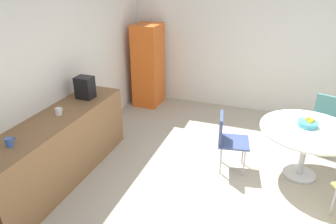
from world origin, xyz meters
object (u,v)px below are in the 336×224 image
at_px(mug_red, 59,111).
at_px(round_table, 307,136).
at_px(mug_white, 91,93).
at_px(coffee_maker, 85,87).
at_px(chair_navy, 227,136).
at_px(chair_teal, 325,116).
at_px(mug_green, 9,142).
at_px(locker_cabinet, 148,65).
at_px(fruit_bowl, 308,123).

bearing_deg(mug_red, round_table, -71.33).
bearing_deg(mug_white, coffee_maker, 152.59).
relative_size(chair_navy, mug_white, 6.43).
bearing_deg(chair_teal, chair_navy, 131.09).
bearing_deg(mug_green, coffee_maker, 0.16).
bearing_deg(round_table, chair_navy, 100.08).
bearing_deg(round_table, mug_green, 121.35).
relative_size(locker_cabinet, mug_red, 12.77).
distance_m(chair_teal, coffee_maker, 3.71).
bearing_deg(coffee_maker, fruit_bowl, -80.77).
bearing_deg(locker_cabinet, coffee_maker, 177.25).
height_order(mug_white, mug_red, same).
bearing_deg(chair_teal, locker_cabinet, 78.34).
distance_m(chair_teal, mug_red, 3.97).
relative_size(mug_red, coffee_maker, 0.40).
height_order(chair_teal, mug_green, mug_green).
bearing_deg(fruit_bowl, round_table, -172.25).
distance_m(mug_red, coffee_maker, 0.63).
distance_m(chair_navy, mug_red, 2.27).
relative_size(mug_green, coffee_maker, 0.40).
height_order(locker_cabinet, mug_green, locker_cabinet).
distance_m(mug_white, coffee_maker, 0.15).
relative_size(locker_cabinet, mug_white, 12.77).
xyz_separation_m(fruit_bowl, mug_white, (-0.41, 3.02, 0.17)).
distance_m(round_table, mug_white, 3.07).
xyz_separation_m(fruit_bowl, mug_red, (-1.12, 3.07, 0.17)).
height_order(fruit_bowl, coffee_maker, coffee_maker).
relative_size(mug_white, mug_green, 1.00).
bearing_deg(mug_white, round_table, -83.65).
height_order(round_table, mug_red, mug_red).
height_order(locker_cabinet, coffee_maker, locker_cabinet).
distance_m(round_table, coffee_maker, 3.14).
height_order(round_table, mug_white, mug_white).
bearing_deg(mug_green, mug_red, 0.34).
xyz_separation_m(fruit_bowl, mug_green, (-1.95, 3.06, 0.17)).
distance_m(locker_cabinet, chair_teal, 3.38).
xyz_separation_m(locker_cabinet, fruit_bowl, (-1.59, -2.96, -0.05)).
xyz_separation_m(chair_navy, fruit_bowl, (0.26, -1.01, 0.25)).
relative_size(mug_green, mug_red, 1.00).
bearing_deg(coffee_maker, chair_navy, -83.34).
bearing_deg(locker_cabinet, mug_red, 177.86).
xyz_separation_m(chair_navy, mug_red, (-0.86, 2.06, 0.43)).
bearing_deg(locker_cabinet, chair_navy, -133.28).
height_order(chair_navy, mug_red, mug_red).
bearing_deg(mug_green, locker_cabinet, -1.56).
relative_size(chair_teal, fruit_bowl, 3.20).
bearing_deg(fruit_bowl, chair_teal, -19.89).
xyz_separation_m(chair_navy, mug_green, (-1.69, 2.05, 0.43)).
height_order(mug_white, coffee_maker, coffee_maker).
relative_size(chair_navy, fruit_bowl, 3.20).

